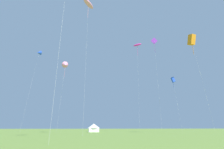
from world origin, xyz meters
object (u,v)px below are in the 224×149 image
Objects in this scene: kite_blue_delta at (39,53)px; kite_pink_parafoil at (88,4)px; festival_tent_right at (94,127)px; kite_blue_box at (173,80)px; kite_orange_box at (192,40)px; kite_pink_delta at (65,65)px; kite_magenta_parafoil at (137,45)px; kite_purple_diamond at (154,43)px.

kite_blue_delta is 0.89× the size of kite_pink_parafoil.
kite_blue_box is at bearing -33.72° from festival_tent_right.
kite_orange_box is 38.56m from kite_pink_delta.
kite_blue_delta is 6.52× the size of festival_tent_right.
kite_pink_delta is 1.38× the size of kite_blue_box.
kite_blue_delta reaches higher than kite_orange_box.
kite_magenta_parafoil reaches higher than kite_pink_parafoil.
kite_purple_diamond reaches higher than kite_blue_box.
kite_pink_parafoil reaches higher than festival_tent_right.
kite_orange_box is 12.46m from kite_blue_box.
kite_purple_diamond reaches higher than kite_orange_box.
kite_blue_delta is at bearing 155.94° from kite_orange_box.
kite_orange_box is 6.36× the size of festival_tent_right.
kite_blue_box is at bearing -67.82° from kite_magenta_parafoil.
kite_orange_box is at bearing -41.84° from festival_tent_right.
kite_blue_box is (-2.58, 7.37, -9.70)m from kite_orange_box.
kite_pink_parafoil is at bearing -173.20° from kite_orange_box.
kite_blue_box is at bearing 109.30° from kite_orange_box.
kite_magenta_parafoil is 8.17× the size of festival_tent_right.
festival_tent_right is at bearing 138.16° from kite_orange_box.
kite_purple_diamond is 1.10× the size of kite_pink_parafoil.
kite_magenta_parafoil reaches higher than kite_pink_delta.
kite_purple_diamond is 2.09× the size of kite_blue_box.
kite_pink_delta is at bearing 165.83° from kite_blue_box.
kite_purple_diamond is at bearing -19.25° from festival_tent_right.
kite_magenta_parafoil is at bearing 12.13° from kite_pink_delta.
kite_pink_delta is 33.95m from kite_blue_box.
kite_blue_delta reaches higher than festival_tent_right.
kite_pink_delta is at bearing -147.32° from festival_tent_right.
kite_pink_delta reaches higher than kite_blue_box.
kite_orange_box is 1.65× the size of kite_blue_box.
kite_pink_delta is 11.85m from kite_blue_delta.
kite_blue_box is 29.94m from festival_tent_right.
kite_pink_delta is 30.11m from kite_magenta_parafoil.
kite_magenta_parafoil is (20.70, 24.77, 3.55)m from kite_pink_parafoil.
festival_tent_right is (-22.17, 14.80, -13.64)m from kite_blue_box.
kite_purple_diamond is at bearing -1.22° from kite_pink_delta.
kite_purple_diamond is (40.68, -5.03, 5.26)m from kite_blue_delta.
kite_pink_parafoil is 7.31× the size of festival_tent_right.
kite_orange_box is 29.57m from kite_pink_parafoil.
kite_blue_delta is 0.80× the size of kite_magenta_parafoil.
kite_magenta_parafoil is at bearing -2.94° from festival_tent_right.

